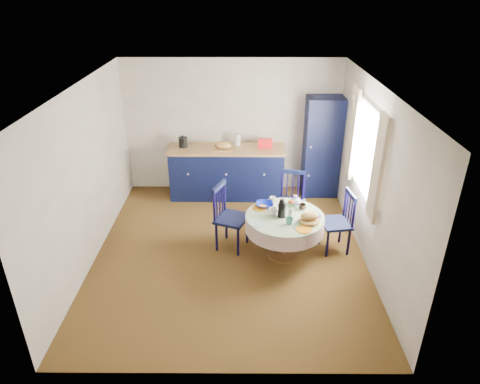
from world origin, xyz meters
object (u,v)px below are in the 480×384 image
object	(u,v)px
pantry_cabinet	(322,147)
chair_right	(339,221)
mug_c	(302,207)
mug_d	(273,200)
kitchen_counter	(227,171)
chair_left	(229,217)
chair_far	(291,201)
dining_table	(285,223)
cobalt_bowl	(265,205)
mug_b	(289,221)
mug_a	(273,212)

from	to	relation	value
pantry_cabinet	chair_right	xyz separation A→B (m)	(-0.03, -1.92, -0.45)
mug_c	mug_d	world-z (taller)	mug_d
kitchen_counter	chair_left	distance (m)	1.75
pantry_cabinet	chair_far	world-z (taller)	pantry_cabinet
pantry_cabinet	dining_table	size ratio (longest dim) A/B	1.65
chair_left	pantry_cabinet	bearing A→B (deg)	-20.53
chair_right	cobalt_bowl	xyz separation A→B (m)	(-1.10, 0.10, 0.23)
kitchen_counter	dining_table	bearing A→B (deg)	-65.08
mug_b	mug_c	xyz separation A→B (m)	(0.23, 0.42, -0.01)
chair_right	mug_c	world-z (taller)	chair_right
mug_d	cobalt_bowl	distance (m)	0.19
dining_table	cobalt_bowl	size ratio (longest dim) A/B	4.45
mug_c	cobalt_bowl	world-z (taller)	mug_c
kitchen_counter	mug_c	size ratio (longest dim) A/B	19.66
pantry_cabinet	mug_b	xyz separation A→B (m)	(-0.82, -2.33, -0.20)
chair_far	mug_c	xyz separation A→B (m)	(0.09, -0.63, 0.23)
dining_table	mug_b	bearing A→B (deg)	-82.70
kitchen_counter	chair_far	bearing A→B (deg)	-46.94
cobalt_bowl	kitchen_counter	bearing A→B (deg)	109.92
mug_a	cobalt_bowl	distance (m)	0.26
dining_table	mug_c	bearing A→B (deg)	37.25
kitchen_counter	cobalt_bowl	world-z (taller)	kitchen_counter
kitchen_counter	mug_d	xyz separation A→B (m)	(0.75, -1.59, 0.24)
kitchen_counter	mug_c	distance (m)	2.16
kitchen_counter	mug_b	distance (m)	2.43
dining_table	chair_left	world-z (taller)	chair_left
dining_table	mug_b	size ratio (longest dim) A/B	10.69
dining_table	mug_b	distance (m)	0.28
chair_left	mug_a	size ratio (longest dim) A/B	7.87
chair_right	mug_b	xyz separation A→B (m)	(-0.79, -0.40, 0.25)
pantry_cabinet	chair_left	world-z (taller)	pantry_cabinet
mug_c	pantry_cabinet	bearing A→B (deg)	72.84
kitchen_counter	cobalt_bowl	xyz separation A→B (m)	(0.63, -1.73, 0.22)
chair_left	mug_c	bearing A→B (deg)	-71.43
cobalt_bowl	chair_left	bearing A→B (deg)	-178.02
chair_right	cobalt_bowl	distance (m)	1.13
chair_left	cobalt_bowl	xyz separation A→B (m)	(0.53, 0.02, 0.19)
dining_table	mug_c	size ratio (longest dim) A/B	10.38
mug_d	kitchen_counter	bearing A→B (deg)	115.31
chair_far	mug_b	xyz separation A→B (m)	(-0.14, -1.05, 0.24)
pantry_cabinet	chair_far	xyz separation A→B (m)	(-0.68, -1.28, -0.44)
kitchen_counter	chair_far	size ratio (longest dim) A/B	2.20
kitchen_counter	dining_table	size ratio (longest dim) A/B	1.89
mug_b	cobalt_bowl	distance (m)	0.59
chair_right	mug_a	xyz separation A→B (m)	(-1.00, -0.14, 0.25)
chair_far	mug_c	size ratio (longest dim) A/B	8.93
chair_right	mug_c	distance (m)	0.60
chair_far	mug_d	world-z (taller)	chair_far
mug_a	mug_b	bearing A→B (deg)	-50.76
kitchen_counter	cobalt_bowl	size ratio (longest dim) A/B	8.43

